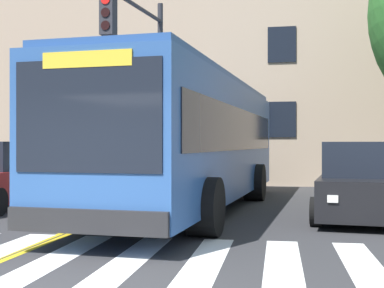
% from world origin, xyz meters
% --- Properties ---
extents(crosswalk, '(14.76, 4.07, 0.01)m').
position_xyz_m(crosswalk, '(0.09, 2.33, 0.00)').
color(crosswalk, white).
rests_on(crosswalk, ground).
extents(lane_line_yellow_inner, '(0.12, 36.00, 0.01)m').
position_xyz_m(lane_line_yellow_inner, '(-1.32, 16.33, 0.00)').
color(lane_line_yellow_inner, gold).
rests_on(lane_line_yellow_inner, ground).
extents(lane_line_yellow_outer, '(0.12, 36.00, 0.01)m').
position_xyz_m(lane_line_yellow_outer, '(-1.16, 16.33, 0.00)').
color(lane_line_yellow_outer, gold).
rests_on(lane_line_yellow_outer, ground).
extents(city_bus, '(3.54, 12.02, 3.30)m').
position_xyz_m(city_bus, '(0.38, 8.19, 1.79)').
color(city_bus, '#2D5699').
rests_on(city_bus, ground).
extents(car_black_far_lane, '(2.28, 4.21, 1.72)m').
position_xyz_m(car_black_far_lane, '(4.39, 7.22, 0.79)').
color(car_black_far_lane, black).
rests_on(car_black_far_lane, ground).
extents(car_white_behind_bus, '(2.39, 4.52, 1.81)m').
position_xyz_m(car_white_behind_bus, '(-1.06, 18.06, 0.82)').
color(car_white_behind_bus, white).
rests_on(car_white_behind_bus, ground).
extents(traffic_light_overhead, '(0.63, 3.74, 5.83)m').
position_xyz_m(traffic_light_overhead, '(-1.10, 8.84, 3.89)').
color(traffic_light_overhead, '#28282D').
rests_on(traffic_light_overhead, ground).
extents(building_facade, '(38.66, 6.28, 10.53)m').
position_xyz_m(building_facade, '(2.47, 19.29, 5.27)').
color(building_facade, tan).
rests_on(building_facade, ground).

